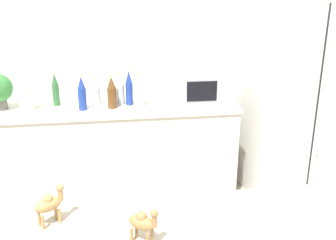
% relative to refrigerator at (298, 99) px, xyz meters
% --- Properties ---
extents(wall_back, '(8.00, 0.06, 2.55)m').
position_rel_refrigerator_xyz_m(wall_back, '(-1.28, 0.39, 0.38)').
color(wall_back, white).
rests_on(wall_back, ground_plane).
extents(back_counter, '(2.21, 0.63, 0.89)m').
position_rel_refrigerator_xyz_m(back_counter, '(-1.72, 0.06, -0.45)').
color(back_counter, silver).
rests_on(back_counter, ground_plane).
extents(refrigerator, '(0.94, 0.71, 1.80)m').
position_rel_refrigerator_xyz_m(refrigerator, '(0.00, 0.00, 0.00)').
color(refrigerator, white).
rests_on(refrigerator, ground_plane).
extents(paper_towel_roll, '(0.12, 0.12, 0.25)m').
position_rel_refrigerator_xyz_m(paper_towel_roll, '(-2.42, 0.00, 0.12)').
color(paper_towel_roll, white).
rests_on(paper_towel_roll, back_counter).
extents(microwave, '(0.48, 0.37, 0.28)m').
position_rel_refrigerator_xyz_m(microwave, '(-0.90, 0.08, 0.13)').
color(microwave, '#B2B5BA').
rests_on(microwave, back_counter).
extents(back_bottle_0, '(0.06, 0.06, 0.30)m').
position_rel_refrigerator_xyz_m(back_bottle_0, '(-2.20, 0.14, 0.13)').
color(back_bottle_0, '#2D6033').
rests_on(back_bottle_0, back_counter).
extents(back_bottle_1, '(0.08, 0.08, 0.28)m').
position_rel_refrigerator_xyz_m(back_bottle_1, '(-1.71, -0.02, 0.13)').
color(back_bottle_1, brown).
rests_on(back_bottle_1, back_counter).
extents(back_bottle_2, '(0.08, 0.08, 0.28)m').
position_rel_refrigerator_xyz_m(back_bottle_2, '(-1.64, 0.09, 0.13)').
color(back_bottle_2, '#B2B7BC').
rests_on(back_bottle_2, back_counter).
extents(back_bottle_3, '(0.07, 0.07, 0.30)m').
position_rel_refrigerator_xyz_m(back_bottle_3, '(-1.96, -0.04, 0.13)').
color(back_bottle_3, navy).
rests_on(back_bottle_3, back_counter).
extents(back_bottle_4, '(0.08, 0.08, 0.24)m').
position_rel_refrigerator_xyz_m(back_bottle_4, '(-1.85, 0.11, 0.11)').
color(back_bottle_4, '#B2B7BC').
rests_on(back_bottle_4, back_counter).
extents(back_bottle_5, '(0.06, 0.06, 0.31)m').
position_rel_refrigerator_xyz_m(back_bottle_5, '(-1.56, 0.06, 0.14)').
color(back_bottle_5, navy).
rests_on(back_bottle_5, back_counter).
extents(back_bottle_6, '(0.08, 0.08, 0.29)m').
position_rel_refrigerator_xyz_m(back_bottle_6, '(-1.48, -0.00, 0.13)').
color(back_bottle_6, '#B2B7BC').
rests_on(back_bottle_6, back_counter).
extents(camel_figurine, '(0.12, 0.10, 0.15)m').
position_rel_refrigerator_xyz_m(camel_figurine, '(-1.96, -1.85, 0.16)').
color(camel_figurine, '#A87F4C').
rests_on(camel_figurine, bar_counter).
extents(camel_figurine_second, '(0.12, 0.10, 0.15)m').
position_rel_refrigerator_xyz_m(camel_figurine_second, '(-1.62, -2.02, 0.16)').
color(camel_figurine_second, olive).
rests_on(camel_figurine_second, bar_counter).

